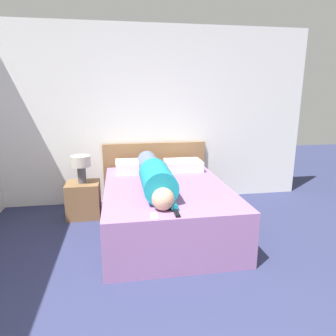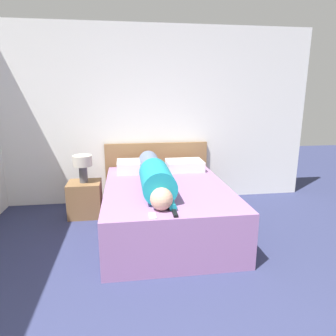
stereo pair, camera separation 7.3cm
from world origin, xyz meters
The scene contains 10 objects.
wall_back centered at (0.00, 3.75, 1.30)m, with size 5.20×0.06×2.60m.
bed centered at (0.23, 2.61, 0.29)m, with size 1.44×1.99×0.57m.
headboard centered at (0.23, 3.68, 0.46)m, with size 1.56×0.04×0.91m.
nightstand centered at (-0.81, 3.21, 0.24)m, with size 0.44×0.39×0.48m.
table_lamp centered at (-0.81, 3.21, 0.73)m, with size 0.25×0.25×0.37m.
person_lying centered at (0.08, 2.53, 0.73)m, with size 0.34×1.69×0.34m.
pillow_near_headboard centered at (-0.09, 3.29, 0.65)m, with size 0.54×0.39×0.16m.
pillow_second centered at (0.59, 3.29, 0.65)m, with size 0.51×0.39×0.14m.
tv_remote centered at (0.19, 1.72, 0.59)m, with size 0.04×0.15×0.02m.
cell_phone centered at (-0.02, 1.70, 0.58)m, with size 0.06×0.13×0.01m.
Camera 1 is at (-0.30, -0.77, 1.64)m, focal length 32.00 mm.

